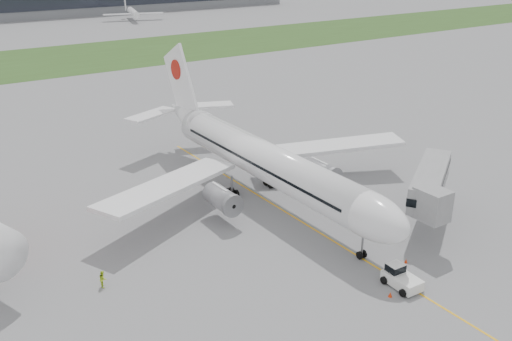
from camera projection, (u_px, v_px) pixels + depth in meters
ground at (281, 209)px, 74.53m from camera, size 600.00×600.00×0.00m
apron_markings at (305, 224)px, 70.68m from camera, size 70.00×70.00×0.04m
grass_strip at (39, 62)px, 166.92m from camera, size 600.00×50.00×0.02m
airliner at (260, 158)px, 76.18m from camera, size 48.13×53.95×17.88m
pushback_tug at (400, 277)px, 57.68m from camera, size 2.86×4.09×2.04m
jet_bridge at (430, 184)px, 68.40m from camera, size 14.49×11.93×7.34m
safety_cone_left at (390, 294)px, 56.00m from camera, size 0.40×0.40×0.55m
safety_cone_right at (406, 261)px, 61.98m from camera, size 0.35×0.35×0.48m
ground_crew_near at (396, 268)px, 59.42m from camera, size 0.68×0.48×1.75m
ground_crew_far at (103, 279)px, 57.50m from camera, size 0.86×1.00×1.78m
distant_aircraft_right at (134, 21)px, 255.18m from camera, size 31.74×29.57×10.12m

